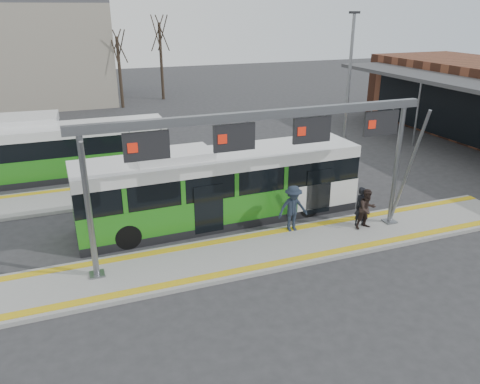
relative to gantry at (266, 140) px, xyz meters
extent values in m
plane|color=#2D2D30|center=(0.35, -0.25, -4.30)|extent=(120.00, 120.00, 0.00)
cube|color=gray|center=(0.35, -0.25, -4.22)|extent=(22.00, 3.00, 0.15)
cube|color=gray|center=(-3.65, 7.75, -4.22)|extent=(20.00, 3.00, 0.15)
cube|color=gold|center=(0.35, 0.90, -4.14)|extent=(22.00, 0.35, 0.02)
cube|color=gold|center=(0.35, -1.40, -4.14)|extent=(22.00, 0.35, 0.02)
cube|color=gold|center=(-3.65, 8.90, -4.14)|extent=(20.00, 0.35, 0.02)
cylinder|color=slate|center=(-6.15, 0.05, -1.62)|extent=(0.20, 0.20, 5.05)
cube|color=slate|center=(-6.15, 0.05, -4.12)|extent=(0.50, 0.50, 0.06)
cylinder|color=slate|center=(-6.15, -0.65, -1.62)|extent=(0.12, 1.46, 4.90)
cylinder|color=slate|center=(5.85, 0.05, -1.62)|extent=(0.20, 0.20, 5.05)
cube|color=slate|center=(5.85, 0.05, -4.12)|extent=(0.50, 0.50, 0.06)
cylinder|color=slate|center=(5.85, -0.65, -1.62)|extent=(0.12, 1.46, 4.90)
cube|color=slate|center=(-0.15, 0.05, 0.90)|extent=(13.00, 0.25, 0.30)
cube|color=black|center=(-4.15, 0.05, 0.20)|extent=(1.50, 0.12, 0.95)
cube|color=red|center=(-4.60, -0.02, 0.20)|extent=(0.32, 0.02, 0.32)
cube|color=black|center=(-1.15, 0.05, 0.20)|extent=(1.50, 0.12, 0.95)
cube|color=red|center=(-1.60, -0.02, 0.20)|extent=(0.32, 0.02, 0.32)
cube|color=black|center=(1.85, 0.05, 0.20)|extent=(1.50, 0.12, 0.95)
cube|color=red|center=(1.40, -0.02, 0.20)|extent=(0.32, 0.02, 0.32)
cube|color=black|center=(4.85, 0.05, 0.20)|extent=(1.50, 0.12, 0.95)
cube|color=red|center=(4.40, -0.02, 0.20)|extent=(0.32, 0.02, 0.32)
cylinder|color=slate|center=(15.15, 9.75, -2.15)|extent=(0.14, 0.14, 4.30)
cube|color=black|center=(-0.62, 3.13, -4.12)|extent=(12.14, 2.85, 0.35)
cube|color=#257B1A|center=(-0.62, 3.13, -3.37)|extent=(12.14, 2.85, 1.16)
cube|color=black|center=(-0.62, 3.13, -2.29)|extent=(12.14, 2.78, 1.01)
cube|color=white|center=(-0.62, 3.13, -1.53)|extent=(12.14, 2.85, 0.50)
cube|color=orange|center=(5.41, 3.28, -1.63)|extent=(0.09, 1.80, 0.28)
cube|color=white|center=(-2.63, 3.09, -1.13)|extent=(3.06, 1.87, 0.30)
cylinder|color=black|center=(-4.82, 1.90, -3.80)|extent=(1.01, 0.33, 1.01)
cylinder|color=black|center=(-4.87, 4.17, -3.80)|extent=(1.01, 0.33, 1.01)
cylinder|color=black|center=(3.03, 2.09, -3.80)|extent=(1.01, 0.33, 1.01)
cylinder|color=black|center=(2.98, 4.35, -3.80)|extent=(1.01, 0.33, 1.01)
cube|color=black|center=(-7.04, 11.41, -4.13)|extent=(11.38, 2.42, 0.33)
cube|color=#257B1A|center=(-7.04, 11.41, -3.42)|extent=(11.38, 2.42, 1.09)
cube|color=black|center=(-7.04, 11.41, -2.40)|extent=(11.38, 2.35, 0.95)
cube|color=white|center=(-7.04, 11.41, -1.69)|extent=(11.38, 2.42, 0.47)
cylinder|color=black|center=(-3.62, 10.35, -3.83)|extent=(0.95, 0.28, 0.95)
cylinder|color=black|center=(-3.62, 12.47, -3.83)|extent=(0.95, 0.28, 0.95)
cylinder|color=black|center=(-9.33, 12.01, -3.78)|extent=(1.06, 0.37, 1.04)
cylinder|color=black|center=(-9.20, 14.37, -3.78)|extent=(1.06, 0.37, 1.04)
imported|color=black|center=(4.48, 0.22, -3.31)|extent=(0.63, 0.43, 1.68)
imported|color=black|center=(4.54, -0.07, -3.30)|extent=(0.85, 0.68, 1.69)
imported|color=#1E2736|center=(1.62, 0.81, -3.18)|extent=(1.29, 0.79, 1.93)
cylinder|color=#382B21|center=(-1.34, 29.68, -1.16)|extent=(0.28, 0.28, 6.27)
cylinder|color=#382B21|center=(3.07, 32.52, -0.64)|extent=(0.28, 0.28, 7.32)
cylinder|color=slate|center=(7.51, 6.46, -0.09)|extent=(0.16, 0.16, 8.41)
cube|color=black|center=(7.51, 6.46, 4.11)|extent=(0.50, 0.25, 0.12)
camera|label=1|loc=(-6.46, -14.55, 4.34)|focal=35.00mm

